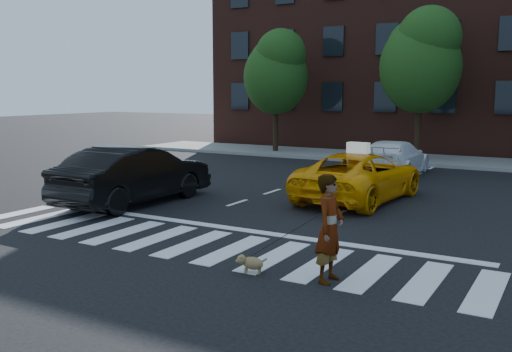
# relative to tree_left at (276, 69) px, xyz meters

# --- Properties ---
(ground) EXTENTS (120.00, 120.00, 0.00)m
(ground) POSITION_rel_tree_left_xyz_m (6.97, -17.00, -4.44)
(ground) COLOR black
(ground) RESTS_ON ground
(crosswalk) EXTENTS (13.00, 2.40, 0.01)m
(crosswalk) POSITION_rel_tree_left_xyz_m (6.97, -17.00, -4.43)
(crosswalk) COLOR silver
(crosswalk) RESTS_ON ground
(stop_line) EXTENTS (12.00, 0.30, 0.01)m
(stop_line) POSITION_rel_tree_left_xyz_m (6.97, -15.40, -4.43)
(stop_line) COLOR silver
(stop_line) RESTS_ON ground
(sidewalk_far) EXTENTS (30.00, 4.00, 0.15)m
(sidewalk_far) POSITION_rel_tree_left_xyz_m (6.97, 0.50, -4.37)
(sidewalk_far) COLOR slate
(sidewalk_far) RESTS_ON ground
(building) EXTENTS (26.00, 10.00, 12.00)m
(building) POSITION_rel_tree_left_xyz_m (6.97, 8.00, 1.56)
(building) COLOR #4B241A
(building) RESTS_ON ground
(tree_left) EXTENTS (3.39, 3.38, 6.50)m
(tree_left) POSITION_rel_tree_left_xyz_m (0.00, 0.00, 0.00)
(tree_left) COLOR black
(tree_left) RESTS_ON ground
(tree_mid) EXTENTS (3.69, 3.69, 7.10)m
(tree_mid) POSITION_rel_tree_left_xyz_m (7.50, -0.00, 0.41)
(tree_mid) COLOR black
(tree_mid) RESTS_ON ground
(taxi) EXTENTS (2.82, 5.44, 1.47)m
(taxi) POSITION_rel_tree_left_xyz_m (8.37, -10.35, -3.71)
(taxi) COLOR #F7A105
(taxi) RESTS_ON ground
(black_sedan) EXTENTS (1.91, 5.24, 1.71)m
(black_sedan) POSITION_rel_tree_left_xyz_m (2.77, -14.15, -3.58)
(black_sedan) COLOR black
(black_sedan) RESTS_ON ground
(white_suv) EXTENTS (2.04, 4.85, 1.40)m
(white_suv) POSITION_rel_tree_left_xyz_m (7.79, -4.81, -3.74)
(white_suv) COLOR white
(white_suv) RESTS_ON ground
(woman) EXTENTS (0.47, 0.70, 1.90)m
(woman) POSITION_rel_tree_left_xyz_m (10.49, -17.83, -3.49)
(woman) COLOR #999999
(woman) RESTS_ON ground
(dog) EXTENTS (0.57, 0.37, 0.33)m
(dog) POSITION_rel_tree_left_xyz_m (9.06, -18.11, -4.24)
(dog) COLOR #886545
(dog) RESTS_ON ground
(taxi_sign) EXTENTS (0.67, 0.33, 0.32)m
(taxi_sign) POSITION_rel_tree_left_xyz_m (8.37, -10.55, -2.82)
(taxi_sign) COLOR white
(taxi_sign) RESTS_ON taxi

